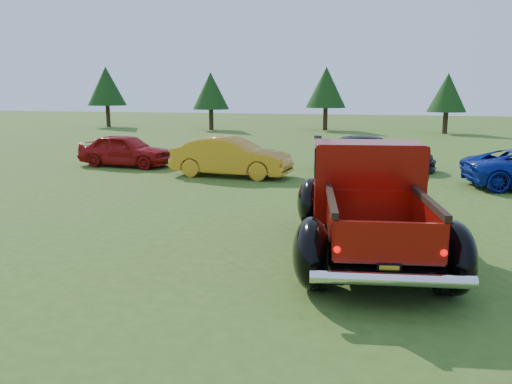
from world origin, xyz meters
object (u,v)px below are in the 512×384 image
at_px(pickup_truck, 366,198).
at_px(show_car_yellow, 231,157).
at_px(tree_west, 211,91).
at_px(show_car_grey, 374,153).
at_px(tree_mid_left, 326,87).
at_px(show_car_red, 126,150).
at_px(tree_far_west, 106,86).
at_px(tree_mid_right, 447,93).

distance_m(pickup_truck, show_car_yellow, 9.06).
height_order(tree_west, show_car_grey, tree_west).
height_order(tree_west, tree_mid_left, tree_mid_left).
bearing_deg(pickup_truck, show_car_red, 130.21).
height_order(tree_far_west, tree_west, tree_far_west).
relative_size(tree_mid_right, show_car_red, 1.12).
xyz_separation_m(tree_far_west, tree_mid_right, (28.00, -0.00, -0.55)).
height_order(pickup_truck, show_car_yellow, pickup_truck).
xyz_separation_m(tree_mid_left, show_car_red, (-5.50, -22.01, -2.71)).
xyz_separation_m(tree_far_west, tree_west, (10.00, -1.00, -0.41)).
bearing_deg(tree_west, tree_mid_right, 3.18).
bearing_deg(tree_mid_left, tree_west, -167.47).
bearing_deg(show_car_grey, tree_mid_right, -23.40).
height_order(tree_west, show_car_yellow, tree_west).
relative_size(tree_west, tree_mid_right, 1.05).
bearing_deg(pickup_truck, show_car_grey, 81.75).
bearing_deg(tree_mid_right, tree_far_west, 180.00).
bearing_deg(tree_mid_left, show_car_red, -104.03).
distance_m(tree_mid_left, show_car_red, 22.85).
distance_m(tree_mid_left, show_car_grey, 21.23).
distance_m(tree_mid_left, show_car_yellow, 23.45).
relative_size(show_car_red, show_car_yellow, 0.90).
bearing_deg(show_car_yellow, tree_far_west, 42.91).
distance_m(tree_west, show_car_grey, 23.09).
distance_m(tree_mid_right, pickup_truck, 30.12).
distance_m(show_car_red, show_car_grey, 10.10).
xyz_separation_m(tree_west, show_car_red, (3.50, -20.01, -2.44)).
distance_m(tree_far_west, tree_mid_left, 19.03).
xyz_separation_m(tree_mid_right, show_car_yellow, (-9.50, -22.29, -2.25)).
relative_size(tree_far_west, tree_west, 1.13).
xyz_separation_m(tree_west, pickup_truck, (13.65, -28.74, -2.11)).
height_order(show_car_red, show_car_grey, show_car_grey).
relative_size(show_car_red, show_car_grey, 0.84).
bearing_deg(tree_far_west, pickup_truck, -51.50).
bearing_deg(tree_mid_left, show_car_grey, -77.66).
distance_m(tree_mid_right, show_car_red, 25.63).
height_order(tree_mid_left, show_car_yellow, tree_mid_left).
height_order(tree_far_west, tree_mid_right, tree_far_west).
height_order(tree_far_west, show_car_red, tree_far_west).
xyz_separation_m(pickup_truck, show_car_grey, (-0.15, 10.17, -0.32)).
bearing_deg(show_car_grey, show_car_red, 87.73).
xyz_separation_m(tree_mid_left, show_car_grey, (4.50, -20.57, -2.70)).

